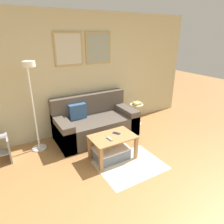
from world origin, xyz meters
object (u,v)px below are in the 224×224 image
Objects in this scene: couch at (95,123)px; floor_lamp at (33,96)px; cell_phone at (116,133)px; storage_bin at (111,153)px; remote_control at (110,139)px; coffee_table at (113,141)px; book_stack at (137,103)px; side_table at (136,112)px.

couch is 0.99× the size of floor_lamp.
couch is at bearing 59.70° from cell_phone.
remote_control is (-0.07, -0.08, 0.35)m from storage_bin.
floor_lamp is at bearing 114.64° from cell_phone.
cell_phone reaches higher than storage_bin.
coffee_table is 3.60× the size of book_stack.
floor_lamp is 2.47m from side_table.
book_stack reaches higher than side_table.
storage_bin is 0.37m from cell_phone.
remote_control reaches higher than coffee_table.
coffee_table reaches higher than storage_bin.
floor_lamp is (-1.05, 0.87, 1.01)m from storage_bin.
book_stack is 1.45m from cell_phone.
floor_lamp is 1.59m from cell_phone.
couch is at bearing 83.73° from coffee_table.
side_table is at bearing 36.85° from storage_bin.
side_table is at bearing 2.31° from floor_lamp.
cell_phone is at bearing -34.46° from floor_lamp.
remote_control reaches higher than cell_phone.
cell_phone is (1.19, -0.82, -0.67)m from floor_lamp.
floor_lamp is at bearing 140.59° from storage_bin.
couch is 3.29× the size of side_table.
floor_lamp reaches higher than coffee_table.
side_table is 1.71m from remote_control.
coffee_table is 1.59m from floor_lamp.
remote_control is at bearing -142.93° from book_stack.
remote_control is 1.07× the size of cell_phone.
book_stack is (1.14, 0.02, 0.24)m from couch.
side_table is 3.46× the size of remote_control.
couch is 2.18× the size of coffee_table.
coffee_table is 0.45× the size of floor_lamp.
remote_control is at bearing -43.91° from floor_lamp.
floor_lamp reaches higher than remote_control.
book_stack is at bearing 7.22° from cell_phone.
couch is 0.93m from coffee_table.
floor_lamp is (-1.08, 0.87, 0.77)m from coffee_table.
cell_phone is (-1.14, -0.91, 0.14)m from side_table.
cell_phone is at bearing 18.37° from storage_bin.
remote_control is at bearing 179.95° from cell_phone.
cell_phone is at bearing 26.59° from coffee_table.
side_table is at bearing 2.18° from couch.
storage_bin is 1.69m from floor_lamp.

